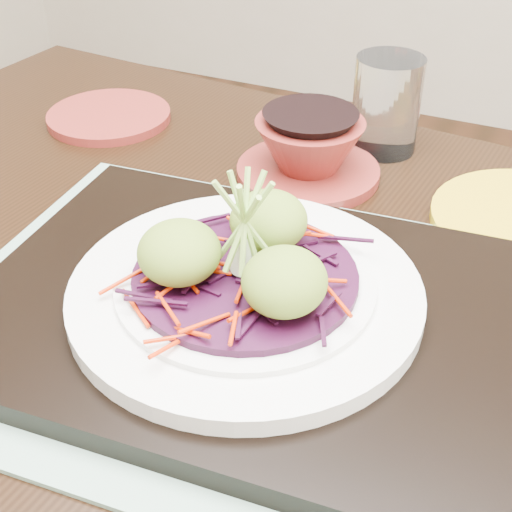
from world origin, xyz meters
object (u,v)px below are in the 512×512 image
at_px(dining_table, 241,353).
at_px(terracotta_side_plate, 109,116).
at_px(terracotta_bowl_set, 309,152).
at_px(water_glass, 386,105).
at_px(serving_tray, 246,309).
at_px(white_plate, 245,291).

xyz_separation_m(dining_table, terracotta_side_plate, (-0.30, 0.23, 0.10)).
relative_size(dining_table, terracotta_bowl_set, 5.82).
distance_m(water_glass, terracotta_bowl_set, 0.12).
height_order(serving_tray, water_glass, water_glass).
height_order(dining_table, terracotta_bowl_set, terracotta_bowl_set).
distance_m(white_plate, terracotta_bowl_set, 0.25).
bearing_deg(serving_tray, dining_table, 115.49).
bearing_deg(terracotta_side_plate, water_glass, 11.68).
distance_m(terracotta_side_plate, terracotta_bowl_set, 0.29).
bearing_deg(serving_tray, water_glass, 83.67).
bearing_deg(terracotta_bowl_set, serving_tray, -80.12).
distance_m(dining_table, terracotta_bowl_set, 0.23).
xyz_separation_m(dining_table, serving_tray, (0.03, -0.05, 0.11)).
relative_size(serving_tray, white_plate, 1.54).
relative_size(serving_tray, water_glass, 3.95).
relative_size(dining_table, terracotta_side_plate, 7.72).
relative_size(dining_table, white_plate, 4.24).
distance_m(serving_tray, white_plate, 0.02).
bearing_deg(white_plate, water_glass, 88.24).
bearing_deg(dining_table, terracotta_bowl_set, 98.62).
height_order(white_plate, terracotta_bowl_set, terracotta_bowl_set).
bearing_deg(water_glass, serving_tray, -91.76).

